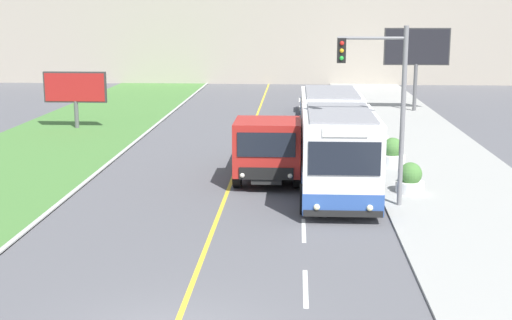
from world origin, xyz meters
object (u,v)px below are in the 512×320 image
Objects in this scene: billboard_small at (75,89)px; planter_round_near at (410,180)px; traffic_light_mast at (384,94)px; billboard_large at (417,50)px; planter_round_third at (378,135)px; car_distant at (314,102)px; dump_truck at (269,149)px; city_bus at (334,140)px; planter_round_second at (393,153)px.

billboard_small reaches higher than planter_round_near.
billboard_large is (4.88, 23.50, 0.20)m from traffic_light_mast.
car_distant is at bearing 103.06° from planter_round_third.
traffic_light_mast is at bearing -42.39° from dump_truck.
traffic_light_mast is (1.39, -3.64, 2.23)m from city_bus.
city_bus reaches higher than car_distant.
city_bus is at bearing -89.13° from car_distant.
car_distant is (-0.29, 19.34, -0.92)m from city_bus.
traffic_light_mast is at bearing -126.11° from planter_round_near.
car_distant is at bearing -175.45° from billboard_large.
city_bus is at bearing -134.03° from planter_round_second.
dump_truck reaches higher than planter_round_near.
dump_truck is 1.22× the size of billboard_large.
billboard_small is (-20.09, -7.85, -1.81)m from billboard_large.
dump_truck is at bearing 137.61° from traffic_light_mast.
dump_truck is 21.95m from billboard_large.
planter_round_near is (-3.62, -21.78, -3.47)m from billboard_large.
city_bus is at bearing 144.16° from planter_round_near.
billboard_large is 4.52× the size of planter_round_third.
billboard_small reaches higher than city_bus.
dump_truck is 5.55m from planter_round_near.
planter_round_third is (-0.12, 4.62, 0.00)m from planter_round_second.
billboard_small reaches higher than car_distant.
planter_round_second is (2.62, 2.71, -1.01)m from city_bus.
city_bus is 7.81m from planter_round_third.
planter_round_second is 4.62m from planter_round_third.
billboard_small is at bearing -151.57° from car_distant.
dump_truck reaches higher than planter_round_third.
planter_round_second reaches higher than planter_round_near.
dump_truck is 5.58× the size of planter_round_second.
billboard_large is (6.56, 0.52, 3.35)m from car_distant.
dump_truck is 5.88m from planter_round_second.
planter_round_second is (1.23, 6.35, -3.24)m from traffic_light_mast.
dump_truck is 8.96m from planter_round_third.
city_bus is 2.55m from dump_truck.
billboard_large is at bearing 4.55° from car_distant.
planter_round_second is at bearing 45.97° from city_bus.
billboard_large is at bearing 21.34° from billboard_small.
city_bus is 3.43m from planter_round_near.
city_bus reaches higher than dump_truck.
planter_round_second is at bearing -80.07° from car_distant.
city_bus is at bearing 1.40° from dump_truck.
planter_round_second is (2.91, -16.63, -0.09)m from car_distant.
planter_round_near is at bearing -89.03° from planter_round_third.
planter_round_near is at bearing -40.20° from billboard_small.
planter_round_second is at bearing -102.01° from billboard_large.
car_distant is 1.22× the size of billboard_small.
planter_round_near is at bearing -99.43° from billboard_large.
traffic_light_mast is 7.23m from planter_round_second.
car_distant is at bearing 94.19° from traffic_light_mast.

